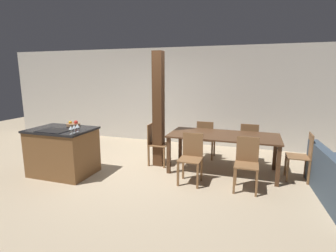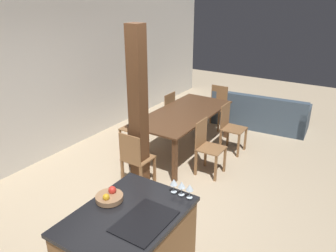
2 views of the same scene
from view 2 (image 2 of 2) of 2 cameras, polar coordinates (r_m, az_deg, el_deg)
The scene contains 15 objects.
ground_plane at distance 4.82m, azimuth -1.88°, elevation -13.35°, with size 16.00×16.00×0.00m, color tan.
wall_back at distance 5.93m, azimuth -22.88°, elevation 6.35°, with size 11.20×0.08×2.70m.
fruit_bowl at distance 3.30m, azimuth -10.15°, elevation -12.03°, with size 0.27×0.27×0.11m.
wine_glass_near at distance 3.24m, azimuth 3.80°, elevation -10.68°, with size 0.08×0.08×0.15m.
wine_glass_middle at distance 3.28m, azimuth 2.39°, elevation -10.23°, with size 0.08×0.08×0.15m.
wine_glass_far at distance 3.32m, azimuth 1.02°, elevation -9.78°, with size 0.08×0.08×0.15m.
dining_table at distance 5.99m, azimuth 2.75°, elevation 1.62°, with size 2.16×0.99×0.78m.
dining_chair_near_left at distance 5.37m, azimuth 6.83°, elevation -3.49°, with size 0.40×0.40×0.91m.
dining_chair_near_right at distance 6.19m, azimuth 10.81°, elevation -0.12°, with size 0.40×0.40×0.91m.
dining_chair_far_left at distance 6.07m, azimuth -5.54°, elevation -0.27°, with size 0.40×0.40×0.91m.
dining_chair_far_right at distance 6.81m, azimuth -0.52°, elevation 2.39°, with size 0.40×0.40×0.91m.
dining_chair_head_end at distance 4.98m, azimuth -5.72°, elevation -5.64°, with size 0.40×0.40×0.91m.
dining_chair_foot_end at distance 7.29m, azimuth 8.45°, elevation 3.51°, with size 0.40×0.40×0.91m.
couch at distance 7.58m, azimuth 15.64°, elevation 1.89°, with size 0.97×2.08×0.77m.
timber_post at distance 4.72m, azimuth -5.20°, elevation 2.54°, with size 0.21×0.21×2.44m.
Camera 2 is at (-3.21, -2.23, 2.81)m, focal length 35.00 mm.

